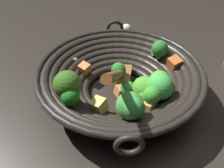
{
  "coord_description": "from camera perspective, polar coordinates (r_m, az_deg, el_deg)",
  "views": [
    {
      "loc": [
        0.42,
        -0.05,
        0.4
      ],
      "look_at": [
        -0.01,
        -0.02,
        0.03
      ],
      "focal_mm": 35.47,
      "sensor_mm": 36.0,
      "label": 1
    }
  ],
  "objects": [
    {
      "name": "ground_plane",
      "position": [
        0.58,
        1.87,
        -2.72
      ],
      "size": [
        4.0,
        4.0,
        0.0
      ],
      "primitive_type": "plane",
      "color": "#28231E"
    },
    {
      "name": "wok",
      "position": [
        0.54,
        2.26,
        1.43
      ],
      "size": [
        0.44,
        0.4,
        0.2
      ],
      "color": "black",
      "rests_on": "ground"
    },
    {
      "name": "garlic_bulb",
      "position": [
        0.85,
        3.72,
        13.93
      ],
      "size": [
        0.04,
        0.04,
        0.04
      ],
      "primitive_type": "sphere",
      "color": "silver",
      "rests_on": "ground"
    }
  ]
}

